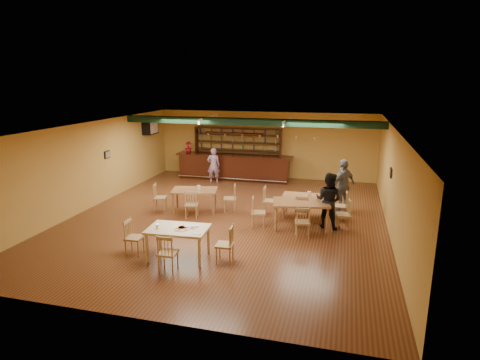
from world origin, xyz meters
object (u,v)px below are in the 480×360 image
(patron_right_a, at_px, (328,200))
(dining_table_a, at_px, (195,200))
(patron_bar, at_px, (214,165))
(bar_counter, at_px, (234,167))
(dining_table_d, at_px, (301,215))
(dining_table_b, at_px, (304,206))
(near_table, at_px, (178,243))

(patron_right_a, bearing_deg, dining_table_a, 13.40)
(patron_bar, height_order, patron_right_a, patron_right_a)
(bar_counter, xyz_separation_m, dining_table_d, (3.64, -5.47, -0.15))
(bar_counter, height_order, patron_right_a, patron_right_a)
(bar_counter, bearing_deg, patron_bar, -130.08)
(dining_table_b, bearing_deg, bar_counter, 128.97)
(dining_table_b, distance_m, patron_right_a, 1.24)
(dining_table_d, height_order, patron_right_a, patron_right_a)
(dining_table_b, bearing_deg, patron_right_a, -45.59)
(bar_counter, distance_m, near_table, 8.48)
(dining_table_a, bearing_deg, dining_table_b, -7.29)
(dining_table_a, distance_m, near_table, 3.82)
(dining_table_a, relative_size, patron_right_a, 0.88)
(dining_table_b, xyz_separation_m, patron_bar, (-4.33, 3.57, 0.41))
(dining_table_b, relative_size, patron_bar, 0.93)
(patron_bar, bearing_deg, patron_right_a, 121.47)
(dining_table_b, height_order, near_table, near_table)
(near_table, bearing_deg, dining_table_b, 52.30)
(bar_counter, bearing_deg, dining_table_d, -56.36)
(near_table, xyz_separation_m, patron_right_a, (3.53, 3.23, 0.46))
(bar_counter, relative_size, near_table, 3.50)
(bar_counter, height_order, dining_table_d, bar_counter)
(dining_table_a, relative_size, patron_bar, 0.99)
(dining_table_d, relative_size, patron_bar, 1.08)
(bar_counter, bearing_deg, dining_table_b, -50.43)
(patron_bar, bearing_deg, dining_table_b, 122.38)
(dining_table_b, bearing_deg, dining_table_d, -90.34)
(dining_table_a, xyz_separation_m, patron_bar, (-0.62, 3.91, 0.39))
(dining_table_a, height_order, patron_bar, patron_bar)
(dining_table_a, xyz_separation_m, dining_table_b, (3.71, 0.34, -0.02))
(bar_counter, distance_m, patron_bar, 1.10)
(near_table, relative_size, patron_right_a, 0.87)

